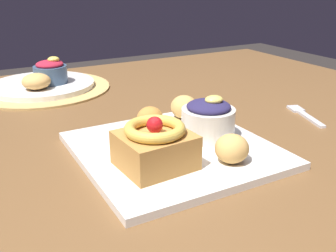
# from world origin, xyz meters

# --- Properties ---
(dining_table) EXTENTS (1.57, 1.05, 0.73)m
(dining_table) POSITION_xyz_m (0.00, 0.00, 0.65)
(dining_table) COLOR brown
(dining_table) RESTS_ON ground_plane
(woven_placemat) EXTENTS (0.33, 0.33, 0.00)m
(woven_placemat) POSITION_xyz_m (-0.03, 0.33, 0.73)
(woven_placemat) COLOR tan
(woven_placemat) RESTS_ON dining_table
(front_plate) EXTENTS (0.29, 0.29, 0.01)m
(front_plate) POSITION_xyz_m (0.07, -0.15, 0.74)
(front_plate) COLOR white
(front_plate) RESTS_ON dining_table
(cake_slice) EXTENTS (0.10, 0.10, 0.07)m
(cake_slice) POSITION_xyz_m (0.01, -0.20, 0.77)
(cake_slice) COLOR #B77F3D
(cake_slice) RESTS_ON front_plate
(berry_ramekin) EXTENTS (0.09, 0.09, 0.07)m
(berry_ramekin) POSITION_xyz_m (0.14, -0.14, 0.77)
(berry_ramekin) COLOR silver
(berry_ramekin) RESTS_ON front_plate
(fritter_front) EXTENTS (0.05, 0.05, 0.04)m
(fritter_front) POSITION_xyz_m (0.12, -0.24, 0.76)
(fritter_front) COLOR tan
(fritter_front) RESTS_ON front_plate
(fritter_middle) EXTENTS (0.05, 0.05, 0.04)m
(fritter_middle) POSITION_xyz_m (0.07, -0.06, 0.76)
(fritter_middle) COLOR #BC7F38
(fritter_middle) RESTS_ON front_plate
(fritter_back) EXTENTS (0.05, 0.05, 0.04)m
(fritter_back) POSITION_xyz_m (0.15, -0.05, 0.76)
(fritter_back) COLOR tan
(fritter_back) RESTS_ON front_plate
(back_plate) EXTENTS (0.25, 0.25, 0.01)m
(back_plate) POSITION_xyz_m (-0.03, 0.33, 0.74)
(back_plate) COLOR white
(back_plate) RESTS_ON woven_placemat
(back_ramekin) EXTENTS (0.08, 0.08, 0.07)m
(back_ramekin) POSITION_xyz_m (-0.01, 0.32, 0.77)
(back_ramekin) COLOR #3D5675
(back_ramekin) RESTS_ON back_plate
(back_pastry) EXTENTS (0.07, 0.07, 0.04)m
(back_pastry) POSITION_xyz_m (-0.05, 0.28, 0.77)
(back_pastry) COLOR tan
(back_pastry) RESTS_ON back_plate
(fork) EXTENTS (0.06, 0.12, 0.00)m
(fork) POSITION_xyz_m (0.39, -0.12, 0.73)
(fork) COLOR silver
(fork) RESTS_ON dining_table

